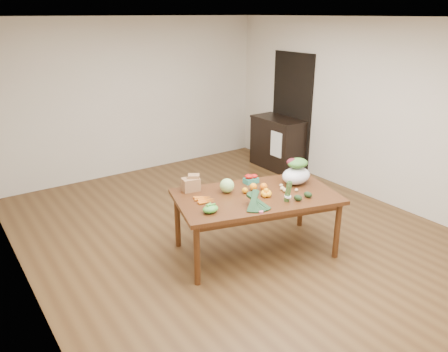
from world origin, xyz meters
TOP-DOWN VIEW (x-y plane):
  - floor at (0.00, 0.00)m, footprint 6.00×6.00m
  - ceiling at (0.00, 0.00)m, footprint 5.00×6.00m
  - room_walls at (0.00, 0.00)m, footprint 5.02×6.02m
  - dining_table at (-0.06, -0.55)m, footprint 2.08×1.50m
  - doorway_dark at (2.48, 1.60)m, footprint 0.02×1.00m
  - cabinet at (2.22, 1.66)m, footprint 0.52×1.02m
  - dish_towel at (1.96, 1.40)m, footprint 0.02×0.28m
  - paper_bag at (-0.63, -0.01)m, footprint 0.32×0.29m
  - cabbage at (-0.30, -0.30)m, footprint 0.17×0.17m
  - strawberry_basket_a at (0.08, -0.22)m, footprint 0.13×0.13m
  - strawberry_basket_b at (0.16, -0.23)m, footprint 0.12×0.12m
  - orange_a at (-0.14, -0.44)m, footprint 0.07×0.07m
  - orange_b at (-0.01, -0.42)m, footprint 0.09×0.09m
  - orange_c at (0.10, -0.49)m, footprint 0.09×0.09m
  - mandarin_cluster at (0.01, -0.64)m, footprint 0.22×0.22m
  - carrots at (-0.65, -0.35)m, footprint 0.27×0.27m
  - snap_pea_bag at (-0.77, -0.65)m, footprint 0.18×0.14m
  - kale_bunch at (-0.30, -0.87)m, footprint 0.42×0.47m
  - asparagus_bundle at (0.10, -0.91)m, footprint 0.11×0.13m
  - potato_a at (0.28, -0.63)m, footprint 0.06×0.05m
  - potato_b at (0.26, -0.69)m, footprint 0.06×0.05m
  - potato_c at (0.42, -0.60)m, footprint 0.05×0.04m
  - potato_d at (0.34, -0.54)m, footprint 0.05×0.04m
  - potato_e at (0.39, -0.75)m, footprint 0.04×0.04m
  - avocado_a at (0.21, -0.96)m, footprint 0.10×0.12m
  - avocado_b at (0.37, -0.95)m, footprint 0.10×0.12m
  - salad_bag at (0.56, -0.56)m, footprint 0.45×0.38m

SIDE VIEW (x-z plane):
  - floor at x=0.00m, z-range 0.00..0.00m
  - dining_table at x=-0.06m, z-range 0.00..0.75m
  - cabinet at x=2.22m, z-range 0.00..0.94m
  - dish_towel at x=1.96m, z-range 0.33..0.78m
  - carrots at x=-0.65m, z-range 0.75..0.78m
  - potato_e at x=0.39m, z-range 0.75..0.79m
  - potato_c at x=0.42m, z-range 0.75..0.79m
  - potato_d at x=0.34m, z-range 0.75..0.79m
  - potato_b at x=0.26m, z-range 0.75..0.80m
  - potato_a at x=0.28m, z-range 0.75..0.80m
  - avocado_a at x=0.21m, z-range 0.75..0.82m
  - avocado_b at x=0.37m, z-range 0.75..0.82m
  - orange_a at x=-0.14m, z-range 0.75..0.82m
  - snap_pea_bag at x=-0.77m, z-range 0.75..0.83m
  - strawberry_basket_b at x=0.16m, z-range 0.75..0.84m
  - orange_b at x=-0.01m, z-range 0.75..0.84m
  - orange_c at x=0.10m, z-range 0.75..0.84m
  - strawberry_basket_a at x=0.08m, z-range 0.75..0.85m
  - mandarin_cluster at x=0.01m, z-range 0.75..0.85m
  - kale_bunch at x=-0.30m, z-range 0.75..0.91m
  - cabbage at x=-0.30m, z-range 0.75..0.92m
  - paper_bag at x=-0.63m, z-range 0.75..0.94m
  - asparagus_bundle at x=0.10m, z-range 0.75..1.00m
  - salad_bag at x=0.56m, z-range 0.75..1.05m
  - doorway_dark at x=2.48m, z-range 0.00..2.10m
  - room_walls at x=0.00m, z-range 0.00..2.70m
  - ceiling at x=0.00m, z-range 2.69..2.71m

